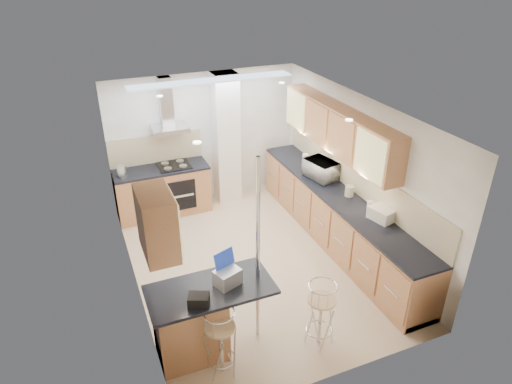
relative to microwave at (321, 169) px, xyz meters
name	(u,v)px	position (x,y,z in m)	size (l,w,h in m)	color
ground	(253,262)	(-1.53, -0.64, -1.08)	(4.80, 4.80, 0.00)	#DAB491
room_shell	(263,162)	(-1.20, -0.26, 0.46)	(3.64, 4.84, 2.51)	silver
right_counter	(337,218)	(-0.03, -0.64, -0.62)	(0.63, 4.40, 0.92)	#A66942
back_counter	(163,191)	(-2.48, 1.46, -0.62)	(1.70, 0.63, 0.92)	#A66942
peninsula	(212,319)	(-2.65, -2.09, -0.60)	(1.47, 0.72, 0.94)	#A66942
microwave	(321,169)	(0.00, 0.00, 0.00)	(0.57, 0.39, 0.32)	silver
laptop	(227,277)	(-2.44, -2.09, -0.04)	(0.29, 0.22, 0.20)	#A2A6AA
bag	(199,300)	(-2.85, -2.30, -0.08)	(0.23, 0.17, 0.12)	black
bar_stool_near	(221,342)	(-2.67, -2.47, -0.62)	(0.37, 0.37, 0.92)	#D9B475
bar_stool_end	(321,314)	(-1.40, -2.51, -0.62)	(0.37, 0.37, 0.91)	#D9B475
jar_a	(306,159)	(0.04, 0.64, -0.07)	(0.12, 0.12, 0.18)	silver
jar_b	(318,169)	(0.05, 0.20, -0.09)	(0.11, 0.11, 0.13)	silver
jar_c	(349,191)	(0.09, -0.75, -0.07)	(0.14, 0.14, 0.18)	#B1A98E
jar_d	(370,205)	(0.14, -1.24, -0.09)	(0.10, 0.10, 0.14)	silver
bread_bin	(382,214)	(0.13, -1.55, -0.07)	(0.28, 0.35, 0.19)	silver
kettle	(122,171)	(-3.16, 1.37, -0.06)	(0.16, 0.16, 0.20)	silver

